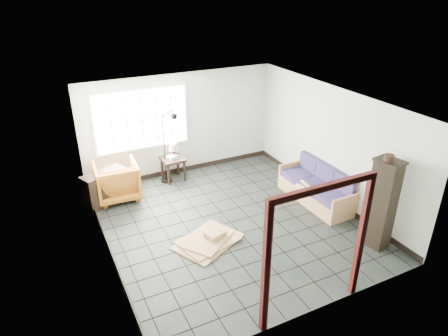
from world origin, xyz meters
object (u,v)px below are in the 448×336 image
tall_shelf (382,203)px  futon_sofa (318,188)px  armchair (117,179)px  side_table (173,162)px

tall_shelf → futon_sofa: bearing=79.0°
futon_sofa → armchair: armchair is taller
armchair → tall_shelf: 5.68m
futon_sofa → armchair: bearing=151.1°
futon_sofa → armchair: 4.61m
armchair → tall_shelf: tall_shelf is taller
tall_shelf → armchair: bearing=126.0°
tall_shelf → side_table: bearing=111.5°
futon_sofa → side_table: (-2.60, 2.47, 0.17)m
side_table → tall_shelf: size_ratio=0.33×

